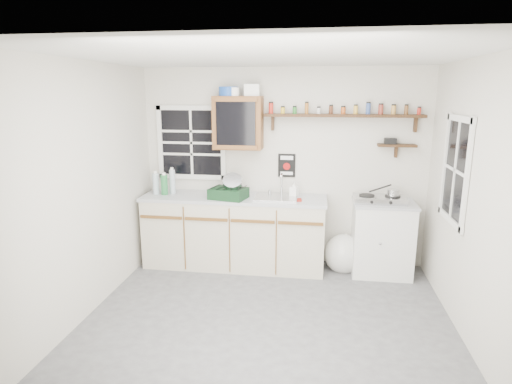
% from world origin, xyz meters
% --- Properties ---
extents(room, '(3.64, 3.24, 2.54)m').
position_xyz_m(room, '(0.00, 0.00, 1.25)').
color(room, '#49494B').
rests_on(room, ground).
extents(main_cabinet, '(2.31, 0.63, 0.92)m').
position_xyz_m(main_cabinet, '(-0.58, 1.30, 0.46)').
color(main_cabinet, '#BDB59C').
rests_on(main_cabinet, floor).
extents(right_cabinet, '(0.73, 0.57, 0.91)m').
position_xyz_m(right_cabinet, '(1.25, 1.32, 0.46)').
color(right_cabinet, silver).
rests_on(right_cabinet, floor).
extents(sink, '(0.52, 0.44, 0.29)m').
position_xyz_m(sink, '(-0.05, 1.30, 0.93)').
color(sink, '#AFAFB4').
rests_on(sink, main_cabinet).
extents(upper_cabinet, '(0.60, 0.32, 0.65)m').
position_xyz_m(upper_cabinet, '(-0.55, 1.44, 1.82)').
color(upper_cabinet, brown).
rests_on(upper_cabinet, wall_back).
extents(upper_cabinet_clutter, '(0.50, 0.24, 0.14)m').
position_xyz_m(upper_cabinet_clutter, '(-0.56, 1.44, 2.21)').
color(upper_cabinet_clutter, '#1946A4').
rests_on(upper_cabinet_clutter, upper_cabinet).
extents(spice_shelf, '(1.91, 0.18, 0.35)m').
position_xyz_m(spice_shelf, '(0.72, 1.51, 1.93)').
color(spice_shelf, black).
rests_on(spice_shelf, wall_back).
extents(secondary_shelf, '(0.45, 0.16, 0.24)m').
position_xyz_m(secondary_shelf, '(1.36, 1.52, 1.58)').
color(secondary_shelf, black).
rests_on(secondary_shelf, wall_back).
extents(warning_sign, '(0.22, 0.02, 0.30)m').
position_xyz_m(warning_sign, '(0.05, 1.59, 1.28)').
color(warning_sign, black).
rests_on(warning_sign, wall_back).
extents(window_back, '(0.93, 0.03, 0.98)m').
position_xyz_m(window_back, '(-1.20, 1.59, 1.55)').
color(window_back, black).
rests_on(window_back, wall_back).
extents(window_right, '(0.03, 0.78, 1.08)m').
position_xyz_m(window_right, '(1.79, 0.55, 1.45)').
color(window_right, black).
rests_on(window_right, wall_back).
extents(water_bottles, '(0.28, 0.15, 0.34)m').
position_xyz_m(water_bottles, '(-1.49, 1.30, 1.06)').
color(water_bottles, '#A3B8BF').
rests_on(water_bottles, main_cabinet).
extents(dish_rack, '(0.49, 0.41, 0.32)m').
position_xyz_m(dish_rack, '(-0.61, 1.19, 1.02)').
color(dish_rack, black).
rests_on(dish_rack, main_cabinet).
extents(soap_bottle, '(0.12, 0.12, 0.20)m').
position_xyz_m(soap_bottle, '(0.16, 1.38, 1.02)').
color(soap_bottle, silver).
rests_on(soap_bottle, main_cabinet).
extents(rag, '(0.15, 0.13, 0.02)m').
position_xyz_m(rag, '(0.20, 1.20, 0.93)').
color(rag, maroon).
rests_on(rag, main_cabinet).
extents(hotplate, '(0.61, 0.33, 0.09)m').
position_xyz_m(hotplate, '(1.19, 1.31, 0.95)').
color(hotplate, '#AFAFB4').
rests_on(hotplate, right_cabinet).
extents(saucepan, '(0.33, 0.23, 0.15)m').
position_xyz_m(saucepan, '(1.33, 1.31, 1.03)').
color(saucepan, '#AFAFB4').
rests_on(saucepan, hotplate).
extents(trash_bag, '(0.45, 0.41, 0.51)m').
position_xyz_m(trash_bag, '(0.80, 1.34, 0.22)').
color(trash_bag, silver).
rests_on(trash_bag, floor).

